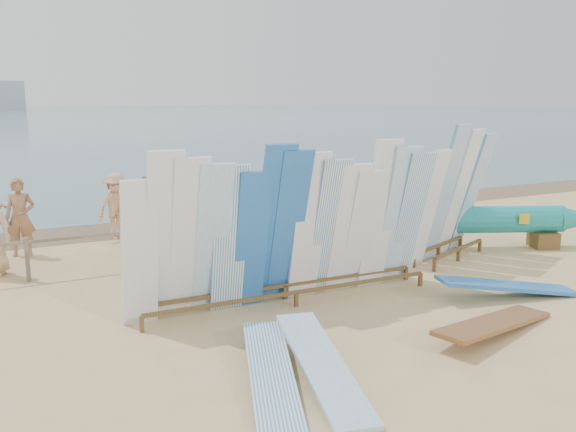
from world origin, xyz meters
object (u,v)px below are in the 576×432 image
vendor_table (374,252)px  flat_board_e (271,384)px  outrigger_canoe (465,222)px  beachgoer_4 (146,209)px  stroller (264,223)px  beachgoer_2 (157,215)px  beachgoer_5 (239,195)px  beachgoer_3 (116,206)px  beachgoer_1 (20,217)px  main_surfboard_rack (291,232)px  flat_board_c (494,333)px  flat_board_d (507,297)px  side_surfboard_rack (452,199)px  beach_chair_left (242,238)px  flat_board_b (322,380)px  beach_chair_right (262,228)px

vendor_table → flat_board_e: bearing=-151.0°
outrigger_canoe → beachgoer_4: size_ratio=4.09×
stroller → beachgoer_4: 2.99m
flat_board_e → beachgoer_2: (0.56, 7.12, 0.93)m
beachgoer_2 → beachgoer_5: bearing=2.1°
beachgoer_3 → flat_board_e: bearing=-113.7°
vendor_table → beachgoer_1: bearing=132.1°
vendor_table → beachgoer_3: size_ratio=0.69×
outrigger_canoe → beachgoer_4: (-6.62, 4.21, 0.18)m
main_surfboard_rack → outrigger_canoe: main_surfboard_rack is taller
main_surfboard_rack → flat_board_c: size_ratio=2.14×
flat_board_e → beachgoer_5: (3.65, 9.55, 0.84)m
beachgoer_2 → beachgoer_4: 1.32m
beachgoer_4 → beachgoer_2: bearing=-126.0°
stroller → beachgoer_1: bearing=168.5°
flat_board_d → beachgoer_1: bearing=61.7°
side_surfboard_rack → beachgoer_3: (-6.21, 5.56, -0.53)m
vendor_table → flat_board_e: 5.67m
outrigger_canoe → vendor_table: bearing=-145.8°
outrigger_canoe → beach_chair_left: bearing=177.4°
flat_board_e → vendor_table: bearing=61.4°
stroller → vendor_table: bearing=-76.9°
flat_board_c → main_surfboard_rack: bearing=23.1°
flat_board_b → beachgoer_5: (3.02, 9.77, 0.84)m
flat_board_b → beach_chair_left: beach_chair_left is taller
side_surfboard_rack → flat_board_b: size_ratio=1.14×
beachgoer_3 → beachgoer_5: 3.59m
beachgoer_3 → beachgoer_4: 0.96m
vendor_table → flat_board_e: vendor_table is taller
flat_board_d → flat_board_e: size_ratio=1.00×
outrigger_canoe → flat_board_e: size_ratio=2.55×
flat_board_e → beachgoer_4: beachgoer_4 is taller
flat_board_c → flat_board_d: (1.52, 1.14, 0.00)m
beachgoer_4 → beachgoer_5: (2.99, 1.11, -0.00)m
beach_chair_left → beachgoer_1: bearing=159.8°
beach_chair_left → flat_board_b: bearing=-105.2°
beach_chair_right → beachgoer_2: beachgoer_2 is taller
beachgoer_3 → beachgoer_2: beachgoer_2 is taller
main_surfboard_rack → flat_board_e: (-1.70, -2.66, -1.30)m
outrigger_canoe → beachgoer_2: (-6.73, 2.89, 0.27)m
flat_board_e → beachgoer_5: bearing=89.5°
beach_chair_right → side_surfboard_rack: bearing=-92.0°
main_surfboard_rack → beachgoer_1: size_ratio=3.18×
beach_chair_right → stroller: (-0.05, -0.21, 0.18)m
flat_board_e → beachgoer_5: size_ratio=1.61×
main_surfboard_rack → beach_chair_right: 5.28m
outrigger_canoe → beach_chair_right: (-3.84, 3.30, -0.40)m
flat_board_b → beachgoer_4: bearing=102.5°
outrigger_canoe → stroller: stroller is taller
flat_board_b → stroller: 8.05m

